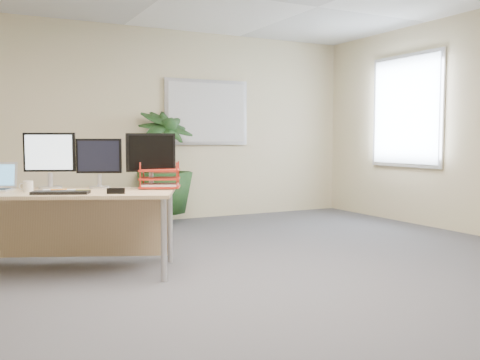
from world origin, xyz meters
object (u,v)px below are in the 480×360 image
desk (68,207)px  monitor_right (99,160)px  monitor_left (50,157)px  floor_plant (164,169)px

desk → monitor_right: bearing=12.5°
desk → monitor_right: (0.29, 0.07, 0.41)m
desk → monitor_left: bearing=117.5°
floor_plant → monitor_right: bearing=-123.3°
desk → floor_plant: floor_plant is taller
desk → monitor_right: 0.51m
desk → monitor_left: 0.51m
desk → floor_plant: 2.64m
floor_plant → monitor_left: bearing=-133.0°
floor_plant → monitor_left: (-1.73, -1.86, 0.25)m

